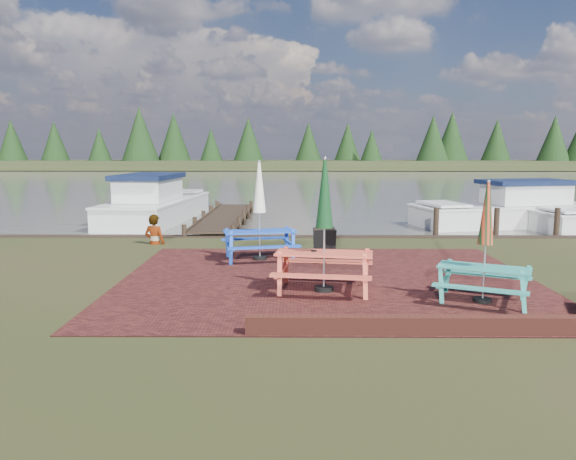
{
  "coord_description": "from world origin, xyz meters",
  "views": [
    {
      "loc": [
        -0.77,
        -11.0,
        2.89
      ],
      "look_at": [
        -0.88,
        1.77,
        1.0
      ],
      "focal_mm": 35.0,
      "sensor_mm": 36.0,
      "label": 1
    }
  ],
  "objects_px": {
    "picnic_table_red": "(324,246)",
    "chalkboard": "(324,246)",
    "picnic_table_blue": "(260,226)",
    "jetty": "(225,217)",
    "picnic_table_teal": "(484,261)",
    "boat_jetty": "(156,206)",
    "person": "(154,215)",
    "boat_near": "(509,211)"
  },
  "relations": [
    {
      "from": "picnic_table_red",
      "to": "chalkboard",
      "type": "height_order",
      "value": "picnic_table_red"
    },
    {
      "from": "picnic_table_blue",
      "to": "jetty",
      "type": "distance_m",
      "value": 8.32
    },
    {
      "from": "chalkboard",
      "to": "picnic_table_teal",
      "type": "bearing_deg",
      "value": -58.97
    },
    {
      "from": "picnic_table_blue",
      "to": "chalkboard",
      "type": "bearing_deg",
      "value": -27.97
    },
    {
      "from": "boat_jetty",
      "to": "person",
      "type": "distance_m",
      "value": 6.85
    },
    {
      "from": "picnic_table_teal",
      "to": "jetty",
      "type": "bearing_deg",
      "value": 142.2
    },
    {
      "from": "chalkboard",
      "to": "boat_near",
      "type": "height_order",
      "value": "boat_near"
    },
    {
      "from": "picnic_table_teal",
      "to": "boat_jetty",
      "type": "height_order",
      "value": "picnic_table_teal"
    },
    {
      "from": "chalkboard",
      "to": "person",
      "type": "distance_m",
      "value": 5.71
    },
    {
      "from": "boat_jetty",
      "to": "boat_near",
      "type": "height_order",
      "value": "boat_jetty"
    },
    {
      "from": "boat_near",
      "to": "picnic_table_teal",
      "type": "bearing_deg",
      "value": 143.83
    },
    {
      "from": "picnic_table_red",
      "to": "boat_near",
      "type": "xyz_separation_m",
      "value": [
        7.95,
        11.11,
        -0.54
      ]
    },
    {
      "from": "boat_jetty",
      "to": "person",
      "type": "xyz_separation_m",
      "value": [
        1.58,
        -6.65,
        0.43
      ]
    },
    {
      "from": "picnic_table_red",
      "to": "jetty",
      "type": "xyz_separation_m",
      "value": [
        -3.36,
        11.26,
        -0.82
      ]
    },
    {
      "from": "jetty",
      "to": "boat_jetty",
      "type": "bearing_deg",
      "value": 161.96
    },
    {
      "from": "picnic_table_blue",
      "to": "person",
      "type": "distance_m",
      "value": 4.07
    },
    {
      "from": "picnic_table_teal",
      "to": "person",
      "type": "height_order",
      "value": "picnic_table_teal"
    },
    {
      "from": "picnic_table_blue",
      "to": "chalkboard",
      "type": "height_order",
      "value": "picnic_table_blue"
    },
    {
      "from": "chalkboard",
      "to": "boat_near",
      "type": "bearing_deg",
      "value": 40.14
    },
    {
      "from": "boat_near",
      "to": "person",
      "type": "distance_m",
      "value": 13.89
    },
    {
      "from": "picnic_table_blue",
      "to": "jetty",
      "type": "bearing_deg",
      "value": 90.2
    },
    {
      "from": "picnic_table_red",
      "to": "chalkboard",
      "type": "bearing_deg",
      "value": 94.97
    },
    {
      "from": "picnic_table_teal",
      "to": "picnic_table_blue",
      "type": "bearing_deg",
      "value": 162.47
    },
    {
      "from": "picnic_table_red",
      "to": "picnic_table_teal",
      "type": "bearing_deg",
      "value": -6.74
    },
    {
      "from": "jetty",
      "to": "boat_jetty",
      "type": "height_order",
      "value": "boat_jetty"
    },
    {
      "from": "picnic_table_teal",
      "to": "person",
      "type": "distance_m",
      "value": 10.0
    },
    {
      "from": "picnic_table_blue",
      "to": "boat_near",
      "type": "bearing_deg",
      "value": 27.07
    },
    {
      "from": "chalkboard",
      "to": "boat_jetty",
      "type": "xyz_separation_m",
      "value": [
        -6.52,
        9.48,
        0.0
      ]
    },
    {
      "from": "picnic_table_red",
      "to": "boat_jetty",
      "type": "bearing_deg",
      "value": 125.85
    },
    {
      "from": "picnic_table_red",
      "to": "jetty",
      "type": "relative_size",
      "value": 0.29
    },
    {
      "from": "boat_jetty",
      "to": "picnic_table_blue",
      "type": "bearing_deg",
      "value": -56.3
    },
    {
      "from": "person",
      "to": "chalkboard",
      "type": "bearing_deg",
      "value": 166.06
    },
    {
      "from": "picnic_table_red",
      "to": "boat_near",
      "type": "bearing_deg",
      "value": 62.81
    },
    {
      "from": "chalkboard",
      "to": "boat_near",
      "type": "relative_size",
      "value": 0.12
    },
    {
      "from": "boat_near",
      "to": "person",
      "type": "xyz_separation_m",
      "value": [
        -12.73,
        -5.53,
        0.5
      ]
    },
    {
      "from": "picnic_table_red",
      "to": "person",
      "type": "height_order",
      "value": "picnic_table_red"
    },
    {
      "from": "picnic_table_teal",
      "to": "jetty",
      "type": "distance_m",
      "value": 13.61
    },
    {
      "from": "picnic_table_blue",
      "to": "chalkboard",
      "type": "distance_m",
      "value": 1.75
    },
    {
      "from": "person",
      "to": "boat_jetty",
      "type": "bearing_deg",
      "value": -60.84
    },
    {
      "from": "picnic_table_blue",
      "to": "boat_jetty",
      "type": "xyz_separation_m",
      "value": [
        -4.88,
        9.04,
        -0.43
      ]
    },
    {
      "from": "jetty",
      "to": "picnic_table_red",
      "type": "bearing_deg",
      "value": -73.39
    },
    {
      "from": "picnic_table_blue",
      "to": "person",
      "type": "bearing_deg",
      "value": 131.22
    }
  ]
}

